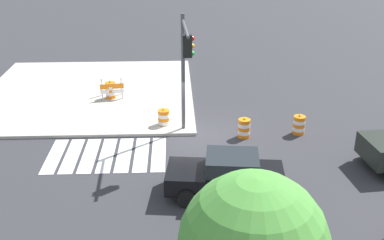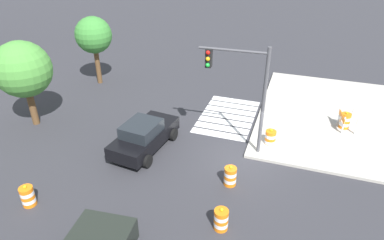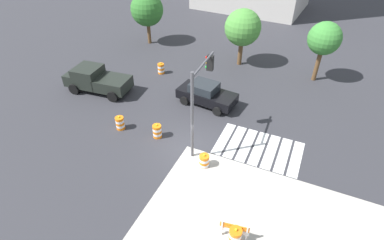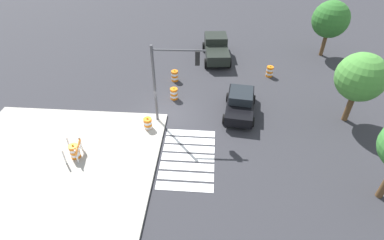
% 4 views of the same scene
% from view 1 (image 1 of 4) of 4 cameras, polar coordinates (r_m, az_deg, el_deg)
% --- Properties ---
extents(ground_plane, '(120.00, 120.00, 0.00)m').
position_cam_1_polar(ground_plane, '(22.37, 0.55, -1.92)').
color(ground_plane, '#2D2D33').
extents(sidewalk_corner, '(12.00, 12.00, 0.15)m').
position_cam_1_polar(sidewalk_corner, '(28.29, -12.32, 3.27)').
color(sidewalk_corner, '#ADA89E').
rests_on(sidewalk_corner, ground).
extents(crosswalk_stripes, '(5.10, 3.20, 0.02)m').
position_cam_1_polar(crosswalk_stripes, '(20.94, -10.23, -4.18)').
color(crosswalk_stripes, silver).
rests_on(crosswalk_stripes, ground).
extents(sports_car, '(4.48, 2.50, 1.63)m').
position_cam_1_polar(sports_car, '(17.55, 4.18, -6.64)').
color(sports_car, black).
rests_on(sports_car, ground).
extents(traffic_barrel_near_corner, '(0.56, 0.56, 1.02)m').
position_cam_1_polar(traffic_barrel_near_corner, '(22.97, 12.77, -0.59)').
color(traffic_barrel_near_corner, orange).
rests_on(traffic_barrel_near_corner, ground).
extents(traffic_barrel_median_near, '(0.56, 0.56, 1.02)m').
position_cam_1_polar(traffic_barrel_median_near, '(23.14, -3.43, 0.17)').
color(traffic_barrel_median_near, orange).
rests_on(traffic_barrel_median_near, ground).
extents(traffic_barrel_median_far, '(0.56, 0.56, 1.02)m').
position_cam_1_polar(traffic_barrel_median_far, '(22.20, 6.30, -0.99)').
color(traffic_barrel_median_far, orange).
rests_on(traffic_barrel_median_far, ground).
extents(traffic_barrel_on_sidewalk, '(0.56, 0.56, 1.02)m').
position_cam_1_polar(traffic_barrel_on_sidewalk, '(26.85, -9.79, 3.58)').
color(traffic_barrel_on_sidewalk, orange).
rests_on(traffic_barrel_on_sidewalk, sidewalk_corner).
extents(construction_barricade, '(1.34, 0.96, 1.00)m').
position_cam_1_polar(construction_barricade, '(26.74, -9.63, 3.77)').
color(construction_barricade, silver).
rests_on(construction_barricade, sidewalk_corner).
extents(traffic_light_pole, '(0.49, 3.29, 5.50)m').
position_cam_1_polar(traffic_light_pole, '(20.45, -0.85, 7.33)').
color(traffic_light_pole, '#4C4C51').
rests_on(traffic_light_pole, sidewalk_corner).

